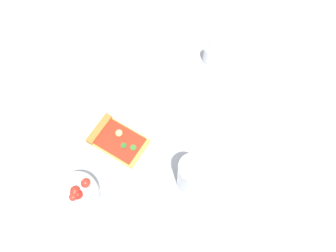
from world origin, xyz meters
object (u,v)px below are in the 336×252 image
plate (127,131)px  pepper_shaker (210,54)px  salad_bowl (78,194)px  paper_napkin (222,96)px  pizza_slice_main (115,138)px  soda_glass (191,176)px

plate → pepper_shaker: 0.33m
salad_bowl → paper_napkin: 0.48m
pizza_slice_main → paper_napkin: size_ratio=1.10×
plate → salad_bowl: size_ratio=2.12×
salad_bowl → pepper_shaker: (0.20, 0.50, 0.00)m
pizza_slice_main → salad_bowl: salad_bowl is taller
paper_napkin → pepper_shaker: 0.13m
pizza_slice_main → pepper_shaker: bearing=62.7°
plate → paper_napkin: plate is taller
pizza_slice_main → soda_glass: 0.23m
plate → salad_bowl: bearing=-103.8°
plate → pizza_slice_main: pizza_slice_main is taller
plate → soda_glass: 0.23m
plate → soda_glass: bearing=-22.0°
soda_glass → plate: bearing=158.0°
salad_bowl → soda_glass: 0.28m
salad_bowl → pizza_slice_main: bearing=80.0°
pepper_shaker → soda_glass: bearing=-82.0°
plate → paper_napkin: (0.22, 0.19, -0.01)m
pizza_slice_main → salad_bowl: size_ratio=1.55×
soda_glass → pepper_shaker: size_ratio=1.80×
pizza_slice_main → pepper_shaker: (0.17, 0.33, 0.02)m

